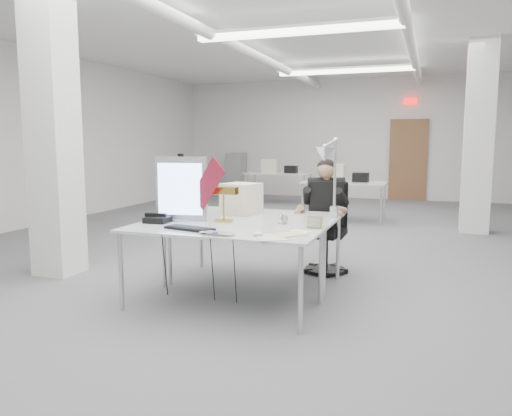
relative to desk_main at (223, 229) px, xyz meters
The scene contains 23 objects.
room_shell 2.80m from the desk_main, 89.21° to the left, with size 10.04×14.04×3.24m.
desk_main is the anchor object (origin of this frame).
desk_second 0.90m from the desk_main, 90.00° to the left, with size 1.80×0.90×0.03m, color silver.
bg_desk_a 5.50m from the desk_main, 87.92° to the left, with size 1.60×0.80×0.03m, color silver.
bg_desk_b 7.91m from the desk_main, 103.16° to the left, with size 1.60×0.80×0.03m, color silver.
filing_cabinet 9.80m from the desk_main, 110.93° to the left, with size 0.45×0.55×1.20m, color gray.
office_chair 1.70m from the desk_main, 67.43° to the left, with size 0.55×0.55×1.12m, color black, non-canonical shape.
seated_person 1.65m from the desk_main, 66.76° to the left, with size 0.50×0.63×0.95m, color black, non-canonical shape.
monitor 0.69m from the desk_main, 155.35° to the left, with size 0.51×0.05×0.64m, color #A4A5A8.
pennant 0.51m from the desk_main, 138.14° to the left, with size 0.51×0.01×0.21m, color maroon.
keyboard 0.31m from the desk_main, 142.65° to the right, with size 0.47×0.16×0.02m, color black.
laptop 0.38m from the desk_main, 76.23° to the right, with size 0.30×0.20×0.02m, color silver.
mouse 0.51m from the desk_main, 31.46° to the right, with size 0.09×0.06×0.04m, color silver.
bankers_lamp 0.41m from the desk_main, 111.21° to the left, with size 0.31×0.12×0.35m, color gold, non-canonical shape.
desk_phone 0.72m from the desk_main, behind, with size 0.22×0.20×0.06m, color black.
picture_frame_left 0.76m from the desk_main, 149.54° to the left, with size 0.15×0.01×0.12m, color #B1874C.
picture_frame_right 0.85m from the desk_main, 18.01° to the left, with size 0.14×0.01×0.11m, color #B07F4B.
desk_clock 0.61m from the desk_main, 41.19° to the left, with size 0.11×0.11×0.03m, color #ADADB2.
paper_stack_a 0.63m from the desk_main, 28.16° to the right, with size 0.21×0.30×0.01m, color silver.
paper_stack_b 0.69m from the desk_main, 10.35° to the right, with size 0.18×0.26×0.01m, color #D1CA7D.
paper_stack_c 0.72m from the desk_main, ahead, with size 0.18×0.13×0.01m, color white.
beige_monitor 0.91m from the desk_main, 99.90° to the left, with size 0.35×0.33×0.33m, color beige.
architect_lamp 1.18m from the desk_main, 39.60° to the left, with size 0.22×0.64×0.82m, color silver, non-canonical shape.
Camera 1 is at (1.78, -6.64, 1.55)m, focal length 35.00 mm.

